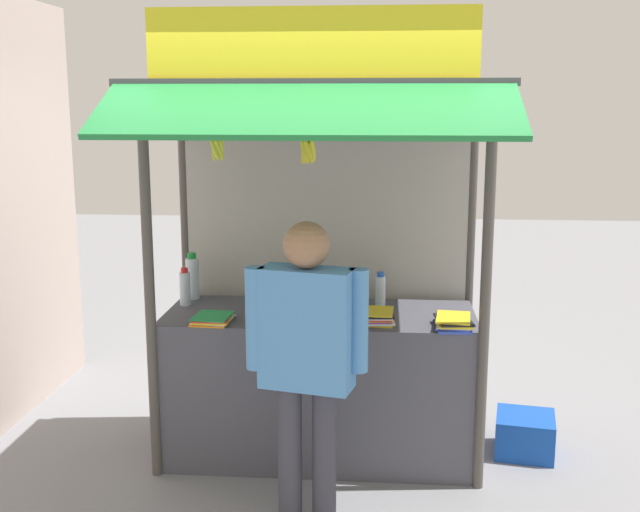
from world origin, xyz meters
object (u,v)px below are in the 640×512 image
banana_bunch_leftmost (307,150)px  plastic_crate (525,434)px  magazine_stack_back_left (453,322)px  water_bottle_far_left (341,291)px  magazine_stack_mid_left (375,316)px  water_bottle_back_right (185,288)px  water_bottle_rear_center (193,277)px  magazine_stack_front_left (212,319)px  banana_bunch_inner_left (218,148)px  magazine_stack_left (276,313)px  vendor_person (307,349)px  water_bottle_center (380,291)px

banana_bunch_leftmost → plastic_crate: banana_bunch_leftmost is taller
magazine_stack_back_left → banana_bunch_leftmost: banana_bunch_leftmost is taller
water_bottle_far_left → magazine_stack_mid_left: (0.21, -0.25, -0.08)m
water_bottle_back_right → magazine_stack_back_left: water_bottle_back_right is taller
water_bottle_rear_center → banana_bunch_leftmost: banana_bunch_leftmost is taller
water_bottle_back_right → magazine_stack_mid_left: water_bottle_back_right is taller
magazine_stack_front_left → banana_bunch_inner_left: bearing=-64.6°
magazine_stack_left → magazine_stack_mid_left: 0.58m
water_bottle_back_right → magazine_stack_left: bearing=-25.9°
magazine_stack_left → banana_bunch_leftmost: 1.02m
magazine_stack_front_left → vendor_person: (0.61, -0.62, 0.04)m
water_bottle_far_left → magazine_stack_left: 0.45m
water_bottle_rear_center → magazine_stack_front_left: size_ratio=1.14×
magazine_stack_mid_left → banana_bunch_inner_left: bearing=-160.6°
magazine_stack_mid_left → water_bottle_center: bearing=85.3°
water_bottle_far_left → banana_bunch_inner_left: 1.22m
water_bottle_far_left → magazine_stack_front_left: (-0.73, -0.33, -0.10)m
water_bottle_center → magazine_stack_front_left: 1.04m
water_bottle_rear_center → plastic_crate: (2.12, -0.19, -0.92)m
water_bottle_rear_center → magazine_stack_back_left: (1.62, -0.53, -0.11)m
water_bottle_back_right → banana_bunch_leftmost: (0.83, -0.58, 0.89)m
water_bottle_far_left → magazine_stack_mid_left: size_ratio=0.93×
magazine_stack_mid_left → banana_bunch_inner_left: size_ratio=0.92×
water_bottle_far_left → water_bottle_rear_center: water_bottle_rear_center is taller
water_bottle_center → banana_bunch_leftmost: size_ratio=0.75×
banana_bunch_leftmost → water_bottle_back_right: bearing=144.9°
water_bottle_center → magazine_stack_front_left: bearing=-158.2°
magazine_stack_back_left → water_bottle_far_left: bearing=153.7°
water_bottle_center → banana_bunch_inner_left: 1.39m
magazine_stack_back_left → water_bottle_back_right: bearing=167.7°
water_bottle_far_left → water_bottle_back_right: (-0.98, 0.03, -0.00)m
magazine_stack_back_left → banana_bunch_leftmost: (-0.80, -0.23, 0.97)m
water_bottle_center → water_bottle_back_right: bearing=-178.8°
magazine_stack_left → vendor_person: bearing=-70.1°
water_bottle_far_left → water_bottle_center: bearing=14.1°
magazine_stack_back_left → banana_bunch_leftmost: 1.28m
water_bottle_back_right → banana_bunch_inner_left: bearing=-58.6°
magazine_stack_back_left → banana_bunch_leftmost: bearing=-164.3°
water_bottle_back_right → vendor_person: 1.31m
magazine_stack_left → banana_bunch_inner_left: 1.04m
magazine_stack_front_left → plastic_crate: magazine_stack_front_left is taller
water_bottle_center → magazine_stack_back_left: (0.41, -0.38, -0.08)m
water_bottle_back_right → water_bottle_center: size_ratio=1.04×
water_bottle_center → vendor_person: 1.07m
magazine_stack_left → magazine_stack_mid_left: size_ratio=0.98×
magazine_stack_left → plastic_crate: bearing=10.6°
water_bottle_rear_center → banana_bunch_inner_left: bearing=-65.2°
water_bottle_far_left → vendor_person: 0.96m
magazine_stack_back_left → water_bottle_center: bearing=137.3°
banana_bunch_leftmost → plastic_crate: (1.30, 0.57, -1.79)m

